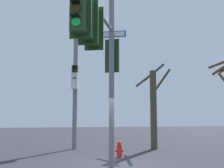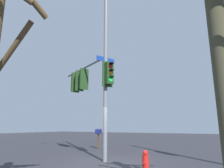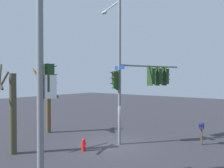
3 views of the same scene
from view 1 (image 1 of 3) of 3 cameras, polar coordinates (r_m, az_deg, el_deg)
name	(u,v)px [view 1 (image 1 of 3)]	position (r m, az deg, el deg)	size (l,w,h in m)	color
ground_plane	(115,166)	(10.68, 0.57, -16.64)	(80.00, 80.00, 0.00)	#333239
main_signal_pole_assembly	(106,25)	(9.33, -1.24, 12.15)	(4.64, 5.01, 9.75)	slate
secondary_pole_assembly	(75,78)	(16.23, -7.66, 1.25)	(0.45, 0.80, 8.22)	slate
fire_hydrant	(119,150)	(12.73, 1.52, -13.49)	(0.38, 0.24, 0.73)	red
bare_tree_behind_pole	(154,105)	(16.25, 8.62, -4.29)	(1.85, 1.36, 5.06)	#44422E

